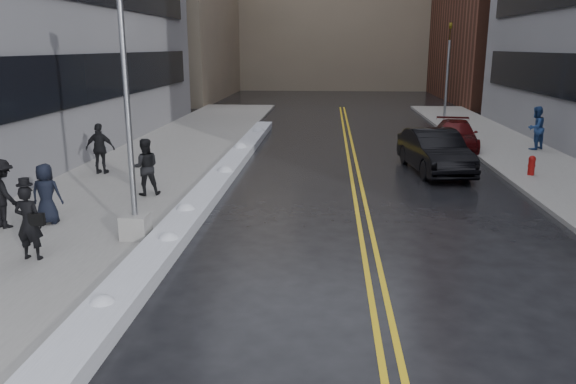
% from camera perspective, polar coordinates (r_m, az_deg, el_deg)
% --- Properties ---
extents(ground, '(160.00, 160.00, 0.00)m').
position_cam_1_polar(ground, '(12.08, -3.13, -8.81)').
color(ground, black).
rests_on(ground, ground).
extents(sidewalk_west, '(5.50, 50.00, 0.15)m').
position_cam_1_polar(sidewalk_west, '(22.70, -14.45, 2.12)').
color(sidewalk_west, gray).
rests_on(sidewalk_west, ground).
extents(sidewalk_east, '(4.00, 50.00, 0.15)m').
position_cam_1_polar(sidewalk_east, '(23.15, 25.73, 1.36)').
color(sidewalk_east, gray).
rests_on(sidewalk_east, ground).
extents(lane_line_left, '(0.12, 50.00, 0.01)m').
position_cam_1_polar(lane_line_left, '(21.55, 6.45, 1.65)').
color(lane_line_left, gold).
rests_on(lane_line_left, ground).
extents(lane_line_right, '(0.12, 50.00, 0.01)m').
position_cam_1_polar(lane_line_right, '(21.57, 7.25, 1.63)').
color(lane_line_right, gold).
rests_on(lane_line_right, ground).
extents(snow_ridge, '(0.90, 30.00, 0.34)m').
position_cam_1_polar(snow_ridge, '(19.94, -7.24, 1.06)').
color(snow_ridge, silver).
rests_on(snow_ridge, ground).
extents(building_west_far, '(14.00, 22.00, 18.00)m').
position_cam_1_polar(building_west_far, '(57.71, -13.63, 18.38)').
color(building_west_far, gray).
rests_on(building_west_far, ground).
extents(lamppost, '(0.65, 0.65, 7.62)m').
position_cam_1_polar(lamppost, '(14.02, -15.77, 4.76)').
color(lamppost, gray).
rests_on(lamppost, sidewalk_west).
extents(fire_hydrant, '(0.26, 0.26, 0.73)m').
position_cam_1_polar(fire_hydrant, '(22.71, 23.52, 2.59)').
color(fire_hydrant, maroon).
rests_on(fire_hydrant, sidewalk_east).
extents(traffic_signal, '(0.16, 0.20, 6.00)m').
position_cam_1_polar(traffic_signal, '(35.72, 15.89, 11.81)').
color(traffic_signal, gray).
rests_on(traffic_signal, sidewalk_east).
extents(pedestrian_fedora, '(0.64, 0.44, 1.70)m').
position_cam_1_polar(pedestrian_fedora, '(13.72, -24.83, -2.85)').
color(pedestrian_fedora, black).
rests_on(pedestrian_fedora, sidewalk_west).
extents(pedestrian_b, '(1.07, 0.95, 1.83)m').
position_cam_1_polar(pedestrian_b, '(18.48, -14.31, 2.49)').
color(pedestrian_b, black).
rests_on(pedestrian_b, sidewalk_west).
extents(pedestrian_c, '(0.83, 0.56, 1.64)m').
position_cam_1_polar(pedestrian_c, '(16.34, -23.35, -0.17)').
color(pedestrian_c, black).
rests_on(pedestrian_c, sidewalk_west).
extents(pedestrian_d, '(1.11, 0.47, 1.89)m').
position_cam_1_polar(pedestrian_d, '(22.10, -18.53, 4.20)').
color(pedestrian_d, black).
rests_on(pedestrian_d, sidewalk_west).
extents(pedestrian_e, '(1.37, 1.20, 1.84)m').
position_cam_1_polar(pedestrian_e, '(16.45, -27.03, -0.13)').
color(pedestrian_e, black).
rests_on(pedestrian_e, sidewalk_west).
extents(pedestrian_east, '(1.22, 1.18, 1.99)m').
position_cam_1_polar(pedestrian_east, '(28.42, 23.85, 5.97)').
color(pedestrian_east, navy).
rests_on(pedestrian_east, sidewalk_east).
extents(car_black, '(2.42, 5.22, 1.66)m').
position_cam_1_polar(car_black, '(22.67, 14.68, 4.03)').
color(car_black, black).
rests_on(car_black, ground).
extents(car_maroon, '(2.48, 4.88, 1.36)m').
position_cam_1_polar(car_maroon, '(28.05, 16.65, 5.53)').
color(car_maroon, '#470B0D').
rests_on(car_maroon, ground).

